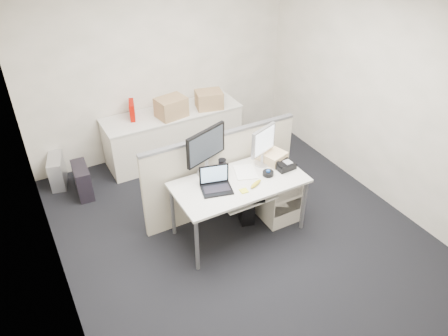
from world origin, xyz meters
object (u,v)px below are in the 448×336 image
desk_phone (285,166)px  laptop (217,181)px  monitor_main (206,152)px  desk (239,186)px

desk_phone → laptop: bearing=177.4°
desk_phone → monitor_main: bearing=155.7°
desk → desk_phone: size_ratio=6.89×
monitor_main → laptop: bearing=-118.2°
monitor_main → laptop: monitor_main is taller
desk → monitor_main: monitor_main is taller
desk → laptop: 0.36m
monitor_main → laptop: (-0.05, -0.34, -0.16)m
laptop → desk: bearing=18.0°
monitor_main → desk_phone: bearing=-41.8°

